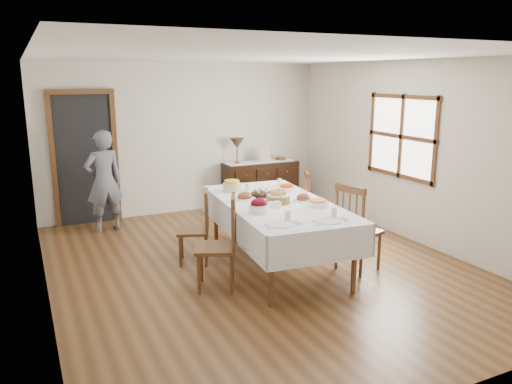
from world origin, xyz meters
name	(u,v)px	position (x,y,z in m)	size (l,w,h in m)	color
ground	(259,266)	(0.00, 0.00, 0.00)	(6.00, 6.00, 0.00)	brown
room_shell	(235,135)	(-0.15, 0.42, 1.64)	(5.02, 6.02, 2.65)	white
dining_table	(277,210)	(0.19, -0.11, 0.75)	(1.46, 2.56, 0.85)	white
chair_left_near	(221,243)	(-0.69, -0.43, 0.55)	(0.59, 0.59, 1.08)	#523118
chair_left_far	(197,227)	(-0.67, 0.46, 0.48)	(0.52, 0.52, 0.96)	#523118
chair_right_near	(356,227)	(1.01, -0.65, 0.56)	(0.57, 0.57, 1.11)	#523118
chair_right_far	(317,209)	(1.06, 0.35, 0.54)	(0.59, 0.59, 1.07)	#523118
sideboard	(261,184)	(1.34, 2.72, 0.42)	(1.38, 0.51, 0.83)	black
person	(104,178)	(-1.51, 2.38, 0.84)	(0.53, 0.34, 1.69)	slate
bread_basket	(278,197)	(0.19, -0.14, 0.92)	(0.30, 0.30, 0.17)	brown
egg_basket	(261,194)	(0.16, 0.28, 0.87)	(0.28, 0.28, 0.10)	black
ham_platter_a	(245,197)	(-0.11, 0.21, 0.87)	(0.28, 0.28, 0.11)	white
ham_platter_b	(304,198)	(0.53, -0.17, 0.87)	(0.27, 0.27, 0.11)	white
beet_bowl	(259,206)	(-0.22, -0.43, 0.92)	(0.23, 0.23, 0.17)	white
carrot_bowl	(287,188)	(0.59, 0.36, 0.89)	(0.25, 0.25, 0.10)	white
pineapple_bowl	(232,186)	(-0.07, 0.70, 0.91)	(0.25, 0.25, 0.15)	#CAB88E
casserole_dish	(318,203)	(0.56, -0.47, 0.88)	(0.26, 0.26, 0.08)	white
butter_dish	(275,205)	(0.05, -0.32, 0.88)	(0.15, 0.10, 0.07)	white
setting_left	(284,222)	(-0.17, -0.94, 0.86)	(0.43, 0.31, 0.10)	white
setting_right	(331,218)	(0.35, -1.05, 0.86)	(0.43, 0.31, 0.10)	white
glass_far_a	(247,187)	(0.12, 0.63, 0.89)	(0.06, 0.06, 0.10)	silver
glass_far_b	(279,182)	(0.67, 0.73, 0.89)	(0.06, 0.06, 0.10)	silver
runner	(260,162)	(1.33, 2.73, 0.84)	(1.30, 0.35, 0.01)	white
table_lamp	(237,144)	(0.89, 2.75, 1.19)	(0.26, 0.26, 0.46)	brown
picture_frame	(265,155)	(1.40, 2.67, 0.97)	(0.22, 0.08, 0.28)	#BCAB8D
deco_bowl	(281,159)	(1.78, 2.74, 0.86)	(0.20, 0.20, 0.06)	#523118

